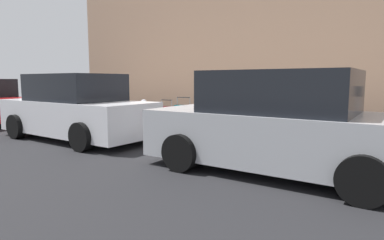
# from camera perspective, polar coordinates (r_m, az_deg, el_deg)

# --- Properties ---
(ground_plane) EXTENTS (40.00, 40.00, 0.00)m
(ground_plane) POSITION_cam_1_polar(r_m,az_deg,el_deg) (9.12, -4.50, -2.72)
(ground_plane) COLOR black
(sidewalk_curb) EXTENTS (18.00, 5.00, 0.14)m
(sidewalk_curb) POSITION_cam_1_polar(r_m,az_deg,el_deg) (11.14, 3.55, -0.58)
(sidewalk_curb) COLOR #ADA89E
(sidewalk_curb) RESTS_ON ground_plane
(suitcase_teal_0) EXTENTS (0.38, 0.27, 0.78)m
(suitcase_teal_0) POSITION_cam_1_polar(r_m,az_deg,el_deg) (7.65, 21.60, -1.85)
(suitcase_teal_0) COLOR #0F606B
(suitcase_teal_0) RESTS_ON sidewalk_curb
(suitcase_maroon_1) EXTENTS (0.48, 0.26, 0.93)m
(suitcase_maroon_1) POSITION_cam_1_polar(r_m,az_deg,el_deg) (7.81, 17.91, -1.15)
(suitcase_maroon_1) COLOR maroon
(suitcase_maroon_1) RESTS_ON sidewalk_curb
(suitcase_red_2) EXTENTS (0.41, 0.21, 0.75)m
(suitcase_red_2) POSITION_cam_1_polar(r_m,az_deg,el_deg) (8.08, 14.43, -1.28)
(suitcase_red_2) COLOR red
(suitcase_red_2) RESTS_ON sidewalk_curb
(suitcase_navy_3) EXTENTS (0.35, 0.22, 0.80)m
(suitcase_navy_3) POSITION_cam_1_polar(r_m,az_deg,el_deg) (8.16, 11.03, -1.11)
(suitcase_navy_3) COLOR navy
(suitcase_navy_3) RESTS_ON sidewalk_curb
(suitcase_silver_4) EXTENTS (0.49, 0.26, 1.03)m
(suitcase_silver_4) POSITION_cam_1_polar(r_m,az_deg,el_deg) (8.37, 7.81, 0.05)
(suitcase_silver_4) COLOR #9EA0A8
(suitcase_silver_4) RESTS_ON sidewalk_curb
(suitcase_olive_5) EXTENTS (0.45, 0.19, 0.71)m
(suitcase_olive_5) POSITION_cam_1_polar(r_m,az_deg,el_deg) (8.64, 4.45, -0.12)
(suitcase_olive_5) COLOR #59601E
(suitcase_olive_5) RESTS_ON sidewalk_curb
(suitcase_black_6) EXTENTS (0.43, 0.19, 0.69)m
(suitcase_black_6) POSITION_cam_1_polar(r_m,az_deg,el_deg) (8.87, 1.22, 0.01)
(suitcase_black_6) COLOR black
(suitcase_black_6) RESTS_ON sidewalk_curb
(suitcase_teal_7) EXTENTS (0.50, 0.28, 0.93)m
(suitcase_teal_7) POSITION_cam_1_polar(r_m,az_deg,el_deg) (9.23, -1.49, 0.48)
(suitcase_teal_7) COLOR #0F606B
(suitcase_teal_7) RESTS_ON sidewalk_curb
(suitcase_maroon_8) EXTENTS (0.44, 0.27, 0.84)m
(suitcase_maroon_8) POSITION_cam_1_polar(r_m,az_deg,el_deg) (9.53, -4.46, 0.47)
(suitcase_maroon_8) COLOR maroon
(suitcase_maroon_8) RESTS_ON sidewalk_curb
(fire_hydrant) EXTENTS (0.39, 0.21, 0.81)m
(fire_hydrant) POSITION_cam_1_polar(r_m,az_deg,el_deg) (10.19, -8.44, 1.45)
(fire_hydrant) COLOR #99999E
(fire_hydrant) RESTS_ON sidewalk_curb
(bollard_post) EXTENTS (0.11, 0.11, 0.71)m
(bollard_post) POSITION_cam_1_polar(r_m,az_deg,el_deg) (10.63, -12.07, 1.23)
(bollard_post) COLOR brown
(bollard_post) RESTS_ON sidewalk_curb
(parked_car_silver_0) EXTENTS (4.44, 2.11, 1.69)m
(parked_car_silver_0) POSITION_cam_1_polar(r_m,az_deg,el_deg) (5.60, 15.09, -0.88)
(parked_car_silver_0) COLOR #B2B5BA
(parked_car_silver_0) RESTS_ON ground_plane
(parked_car_white_1) EXTENTS (4.48, 2.01, 1.69)m
(parked_car_white_1) POSITION_cam_1_polar(r_m,az_deg,el_deg) (8.95, -19.71, 1.80)
(parked_car_white_1) COLOR silver
(parked_car_white_1) RESTS_ON ground_plane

